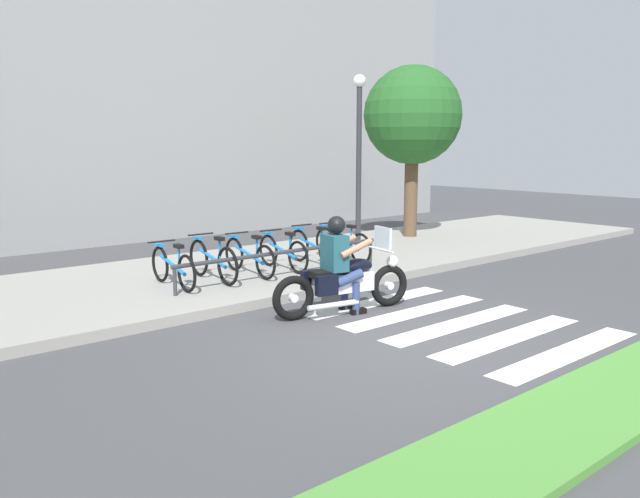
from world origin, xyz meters
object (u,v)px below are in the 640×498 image
motorcycle (344,282)px  bicycle_0 (173,267)px  bike_rack (285,254)px  street_lamp (359,146)px  bicycle_3 (283,252)px  bicycle_1 (213,260)px  bicycle_5 (342,244)px  bicycle_2 (249,256)px  tree_near_rack (413,116)px  bicycle_4 (314,247)px  rider (339,258)px

motorcycle → bicycle_0: (-1.44, 2.55, 0.03)m
bike_rack → street_lamp: size_ratio=1.09×
bicycle_3 → bicycle_1: bearing=-180.0°
bicycle_1 → street_lamp: bearing=13.1°
motorcycle → bicycle_5: 3.41m
bicycle_2 → tree_near_rack: bearing=13.7°
bike_rack → tree_near_rack: size_ratio=0.98×
motorcycle → bicycle_2: (0.04, 2.55, 0.03)m
bicycle_0 → bicycle_4: 2.96m
bicycle_1 → tree_near_rack: 7.21m
bicycle_1 → bike_rack: bicycle_1 is taller
bicycle_5 → bike_rack: (-1.85, -0.55, 0.08)m
bicycle_5 → bike_rack: 1.94m
motorcycle → rider: bearing=166.2°
motorcycle → bicycle_0: motorcycle is taller
bicycle_5 → street_lamp: 2.59m
bicycle_3 → tree_near_rack: tree_near_rack is taller
bicycle_2 → tree_near_rack: 6.55m
bicycle_0 → bicycle_3: bicycle_0 is taller
bicycle_1 → bicycle_3: (1.48, 0.00, -0.02)m
tree_near_rack → bike_rack: bearing=-160.1°
bicycle_3 → street_lamp: bearing=19.4°
bicycle_0 → rider: bearing=-61.7°
rider → bicycle_1: size_ratio=0.87×
bicycle_3 → bicycle_5: bicycle_5 is taller
rider → bicycle_4: size_ratio=0.90×
bicycle_3 → bicycle_5: size_ratio=0.92×
bicycle_4 → bicycle_5: bearing=0.1°
rider → bike_rack: 2.05m
bicycle_0 → tree_near_rack: (7.30, 1.42, 2.64)m
bicycle_3 → street_lamp: street_lamp is taller
motorcycle → bicycle_2: 2.55m
bicycle_0 → bike_rack: 1.93m
bicycle_5 → bicycle_2: bearing=-180.0°
bicycle_0 → bicycle_2: (1.48, 0.00, 0.00)m
bicycle_4 → street_lamp: (2.14, 1.02, 1.92)m
rider → bicycle_0: bearing=118.3°
bicycle_2 → bicycle_5: (2.22, 0.00, 0.00)m
bicycle_0 → street_lamp: size_ratio=0.40×
motorcycle → rider: (-0.08, 0.02, 0.37)m
bike_rack → bicycle_3: bearing=56.3°
street_lamp → tree_near_rack: size_ratio=0.90×
bicycle_0 → bike_rack: size_ratio=0.37×
motorcycle → street_lamp: size_ratio=0.57×
bicycle_5 → motorcycle: bearing=-131.6°
bicycle_1 → bike_rack: bearing=-26.5°
motorcycle → bicycle_2: motorcycle is taller
bicycle_1 → motorcycle: bearing=-74.7°
rider → bicycle_3: size_ratio=0.92×
bicycle_0 → tree_near_rack: size_ratio=0.36×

